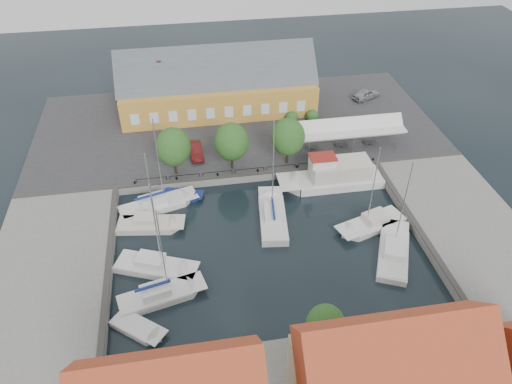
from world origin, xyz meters
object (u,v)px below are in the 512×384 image
car_silver (366,94)px  west_boat_c (155,267)px  center_sailboat (273,217)px  east_boat_c (393,253)px  west_boat_d (160,296)px  launch_sw (138,329)px  trawler (334,177)px  tent_canopy (351,129)px  west_boat_a (157,206)px  east_boat_b (372,225)px  west_boat_b (149,226)px  launch_nw (183,196)px  car_red (196,151)px  warehouse (213,87)px

car_silver → west_boat_c: west_boat_c is taller
center_sailboat → east_boat_c: 13.58m
west_boat_d → launch_sw: size_ratio=2.10×
center_sailboat → trawler: (8.80, 5.47, 0.65)m
trawler → west_boat_c: 24.58m
tent_canopy → west_boat_d: size_ratio=1.25×
west_boat_c → launch_sw: (-1.56, -7.16, -0.17)m
car_silver → west_boat_a: bearing=97.4°
west_boat_a → launch_sw: (-1.88, -17.07, -0.18)m
east_boat_b → west_boat_b: 24.68m
center_sailboat → car_silver: bearing=51.6°
tent_canopy → west_boat_b: 28.77m
launch_sw → west_boat_b: bearing=85.7°
west_boat_c → launch_nw: (3.39, 11.47, -0.17)m
center_sailboat → car_red: bearing=120.0°
trawler → east_boat_c: (2.47, -13.04, -0.76)m
launch_nw → car_red: bearing=72.7°
launch_sw → launch_nw: launch_sw is taller
tent_canopy → west_boat_d: west_boat_d is taller
west_boat_c → center_sailboat: bearing=22.8°
center_sailboat → trawler: 10.39m
warehouse → west_boat_d: 36.56m
car_silver → east_boat_c: east_boat_c is taller
car_red → west_boat_d: (-5.14, -22.49, -1.48)m
warehouse → east_boat_b: bearing=-63.2°
east_boat_b → trawler: bearing=102.5°
warehouse → west_boat_b: warehouse is taller
west_boat_d → launch_sw: (-2.03, -3.27, -0.18)m
center_sailboat → west_boat_b: (-13.69, 1.03, -0.10)m
car_red → launch_nw: size_ratio=0.90×
east_boat_c → launch_sw: size_ratio=2.18×
trawler → east_boat_c: east_boat_c is taller
warehouse → tent_canopy: 21.63m
tent_canopy → east_boat_b: east_boat_b is taller
west_boat_a → west_boat_b: size_ratio=1.17×
trawler → west_boat_d: west_boat_d is taller
east_boat_b → west_boat_a: 24.63m
tent_canopy → car_silver: (6.96, 12.85, -1.90)m
center_sailboat → west_boat_b: bearing=175.7°
launch_sw → launch_nw: size_ratio=1.06×
car_red → west_boat_d: west_boat_d is taller
east_boat_b → west_boat_a: bearing=162.7°
warehouse → center_sailboat: bearing=-81.4°
center_sailboat → east_boat_c: (11.28, -7.57, -0.10)m
warehouse → launch_sw: 40.24m
tent_canopy → center_sailboat: center_sailboat is taller
west_boat_a → car_red: bearing=58.7°
trawler → west_boat_d: size_ratio=1.17×
west_boat_a → launch_nw: west_boat_a is taller
warehouse → west_boat_d: west_boat_d is taller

